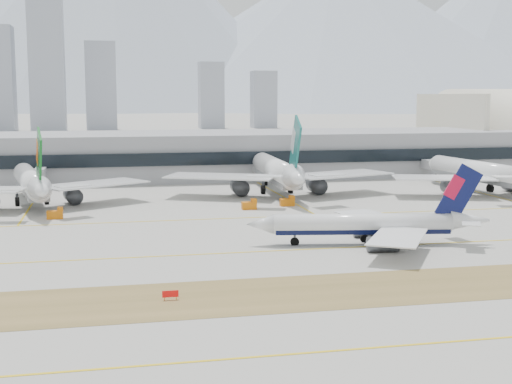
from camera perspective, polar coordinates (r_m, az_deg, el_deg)
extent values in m
plane|color=gray|center=(130.85, -1.22, -4.38)|extent=(3000.00, 3000.00, 0.00)
cube|color=brown|center=(100.51, 2.25, -8.11)|extent=(360.00, 18.00, 0.06)
cube|color=yellow|center=(126.05, -0.79, -4.83)|extent=(360.00, 0.45, 0.04)
cube|color=yellow|center=(79.51, 6.45, -12.49)|extent=(360.00, 0.45, 0.04)
cube|color=yellow|center=(159.87, -3.25, -2.15)|extent=(360.00, 0.45, 0.04)
cylinder|color=white|center=(133.20, 8.50, -2.51)|extent=(33.11, 9.08, 3.60)
cube|color=black|center=(133.37, 8.50, -2.93)|extent=(32.37, 8.43, 1.62)
cone|color=white|center=(130.94, 0.30, -2.60)|extent=(5.57, 4.40, 3.60)
cone|color=white|center=(138.35, 16.74, -2.18)|extent=(7.83, 4.78, 3.60)
cube|color=white|center=(143.77, 9.41, -1.99)|extent=(11.76, 19.10, 0.22)
cube|color=white|center=(142.24, 15.60, -1.76)|extent=(3.90, 5.46, 0.14)
cylinder|color=#3F4247|center=(140.54, 8.93, -3.03)|extent=(5.87, 3.59, 2.70)
cube|color=#3F4247|center=(140.34, 8.94, -2.59)|extent=(2.30, 0.65, 1.26)
cube|color=white|center=(124.60, 11.29, -3.54)|extent=(16.26, 19.40, 0.22)
cube|color=white|center=(133.50, 16.84, -2.42)|extent=(5.18, 5.96, 0.14)
cylinder|color=#3F4247|center=(127.76, 10.10, -4.13)|extent=(5.87, 3.59, 2.70)
cube|color=#3F4247|center=(127.54, 10.12, -3.66)|extent=(2.30, 0.65, 1.26)
cube|color=#0B1045|center=(136.86, 15.91, -0.12)|extent=(8.83, 1.81, 11.29)
cube|color=red|center=(136.42, 15.57, 0.38)|extent=(4.03, 1.06, 4.84)
cylinder|color=#3F4247|center=(131.95, 3.12, -3.81)|extent=(0.43, 0.43, 2.16)
cylinder|color=black|center=(132.04, 3.12, -4.00)|extent=(1.71, 0.89, 1.62)
cylinder|color=#3F4247|center=(131.66, 9.06, -3.92)|extent=(0.43, 0.43, 2.16)
cylinder|color=black|center=(131.75, 9.06, -4.11)|extent=(1.71, 0.89, 1.62)
cylinder|color=#3F4247|center=(136.16, 8.67, -3.52)|extent=(0.43, 0.43, 2.16)
cylinder|color=black|center=(136.25, 8.67, -3.71)|extent=(1.71, 0.89, 1.62)
cylinder|color=white|center=(188.96, -17.57, 0.86)|extent=(13.02, 41.75, 5.48)
cube|color=slate|center=(189.14, -17.55, 0.41)|extent=(12.06, 40.78, 2.47)
cone|color=white|center=(212.64, -18.16, 1.57)|extent=(6.56, 7.23, 5.48)
cone|color=white|center=(163.84, -16.77, 0.13)|extent=(7.09, 10.06, 5.48)
cube|color=white|center=(184.95, -12.82, 0.63)|extent=(28.67, 24.34, 0.33)
cube|color=white|center=(166.35, -14.40, 0.47)|extent=(8.67, 7.21, 0.22)
cylinder|color=#3F4247|center=(187.26, -14.42, -0.26)|extent=(5.31, 7.55, 4.11)
cube|color=#3F4247|center=(187.05, -14.44, 0.24)|extent=(0.93, 2.90, 1.92)
cube|color=white|center=(164.94, -19.30, 0.22)|extent=(8.13, 4.98, 0.22)
cube|color=#0C591B|center=(166.00, -16.96, 2.48)|extent=(2.60, 11.36, 14.70)
cube|color=#DE520D|center=(167.01, -17.02, 3.06)|extent=(1.54, 5.19, 6.29)
cylinder|color=#3F4247|center=(205.07, -17.93, 0.13)|extent=(0.66, 0.66, 3.29)
cylinder|color=black|center=(205.16, -17.92, -0.06)|extent=(1.40, 2.60, 2.47)
cylinder|color=#3F4247|center=(188.10, -18.57, -0.56)|extent=(0.66, 0.66, 3.29)
cylinder|color=black|center=(188.19, -18.56, -0.76)|extent=(1.40, 2.60, 2.47)
cylinder|color=#3F4247|center=(188.72, -16.41, -0.44)|extent=(0.66, 0.66, 3.29)
cylinder|color=black|center=(188.81, -16.40, -0.65)|extent=(1.40, 2.60, 2.47)
cylinder|color=white|center=(201.59, 1.61, 1.81)|extent=(8.22, 46.06, 6.06)
cube|color=slate|center=(201.77, 1.61, 1.34)|extent=(7.27, 45.11, 2.73)
cone|color=white|center=(227.45, 0.34, 2.49)|extent=(6.39, 7.28, 6.06)
cone|color=white|center=(174.26, 3.37, 1.12)|extent=(6.54, 10.46, 6.06)
cube|color=white|center=(198.98, 6.61, 1.42)|extent=(31.87, 22.20, 0.36)
cube|color=white|center=(177.94, 5.71, 1.38)|extent=(9.36, 6.54, 0.24)
cylinder|color=#3F4247|center=(200.86, 4.87, 0.55)|extent=(4.90, 7.84, 4.55)
cube|color=#3F4247|center=(200.64, 4.87, 1.06)|extent=(0.60, 3.20, 2.12)
cube|color=white|center=(192.59, -2.79, 1.26)|extent=(32.01, 24.28, 0.36)
cube|color=white|center=(174.52, 0.70, 1.29)|extent=(9.51, 7.17, 0.24)
cylinder|color=#3F4247|center=(196.66, -1.31, 0.42)|extent=(4.90, 7.84, 4.55)
cube|color=#3F4247|center=(196.44, -1.31, 0.95)|extent=(0.60, 3.20, 2.12)
cube|color=#155F5B|center=(176.68, 3.16, 3.56)|extent=(1.14, 12.69, 16.26)
cube|color=#A7AEB1|center=(177.80, 3.07, 4.16)|extent=(0.94, 5.74, 6.96)
cylinder|color=#3F4247|center=(219.14, 0.74, 1.02)|extent=(0.73, 0.73, 3.64)
cylinder|color=black|center=(219.23, 0.74, 0.82)|extent=(1.19, 2.77, 2.73)
cylinder|color=#3F4247|center=(200.20, 0.57, 0.38)|extent=(0.73, 0.73, 3.64)
cylinder|color=black|center=(200.29, 0.57, 0.16)|extent=(1.19, 2.77, 2.73)
cylinder|color=#3F4247|center=(201.70, 2.77, 0.42)|extent=(0.73, 0.73, 3.64)
cylinder|color=black|center=(201.79, 2.77, 0.21)|extent=(1.19, 2.77, 2.73)
cylinder|color=white|center=(213.30, 17.30, 1.64)|extent=(9.30, 42.37, 5.56)
cube|color=slate|center=(213.45, 17.29, 1.24)|extent=(8.39, 41.46, 2.50)
cone|color=white|center=(233.56, 13.95, 2.27)|extent=(6.11, 6.89, 5.56)
cube|color=white|center=(200.05, 14.74, 1.12)|extent=(29.10, 19.46, 0.33)
cube|color=white|center=(189.65, 19.60, 1.16)|extent=(8.50, 5.72, 0.22)
cylinder|color=#3F4247|center=(205.40, 15.49, 0.40)|extent=(4.78, 7.35, 4.17)
cube|color=#3F4247|center=(205.20, 15.51, 0.86)|extent=(0.68, 2.95, 1.95)
cylinder|color=#3F4247|center=(227.03, 14.98, 0.95)|extent=(0.67, 0.67, 3.34)
cylinder|color=black|center=(227.11, 14.98, 0.78)|extent=(1.19, 2.58, 2.50)
cylinder|color=#3F4247|center=(210.81, 16.62, 0.38)|extent=(0.67, 0.67, 3.34)
cylinder|color=black|center=(210.89, 16.62, 0.20)|extent=(1.19, 2.58, 2.50)
cylinder|color=#3F4247|center=(214.90, 18.23, 0.45)|extent=(0.67, 0.67, 3.34)
cylinder|color=black|center=(214.98, 18.22, 0.27)|extent=(1.19, 2.58, 2.50)
cube|color=gray|center=(242.67, -6.36, 2.97)|extent=(280.00, 42.00, 15.00)
cube|color=black|center=(221.33, -5.80, 2.64)|extent=(280.00, 1.20, 4.00)
cube|color=silver|center=(293.40, 15.18, 4.86)|extent=(2.00, 57.00, 27.90)
cube|color=red|center=(97.69, -6.87, -8.09)|extent=(2.20, 0.15, 0.90)
cylinder|color=orange|center=(97.81, -7.34, -8.48)|extent=(0.10, 0.10, 0.50)
cylinder|color=orange|center=(97.94, -6.39, -8.44)|extent=(0.10, 0.10, 0.50)
cube|color=orange|center=(166.01, -15.79, -1.76)|extent=(3.50, 2.00, 1.80)
cube|color=orange|center=(165.75, -15.39, -1.34)|extent=(1.20, 1.80, 1.00)
cylinder|color=black|center=(165.40, -16.21, -2.01)|extent=(0.70, 0.30, 0.70)
cylinder|color=black|center=(166.98, -16.18, -1.92)|extent=(0.70, 0.30, 0.70)
cylinder|color=black|center=(165.24, -15.38, -1.99)|extent=(0.70, 0.30, 0.70)
cylinder|color=black|center=(166.81, -15.35, -1.89)|extent=(0.70, 0.30, 0.70)
cube|color=orange|center=(178.40, 2.50, -0.83)|extent=(3.50, 2.00, 1.80)
cube|color=orange|center=(178.53, 2.88, -0.44)|extent=(1.20, 1.80, 1.00)
cylinder|color=black|center=(177.42, 2.19, -1.06)|extent=(0.70, 0.30, 0.70)
cylinder|color=black|center=(178.95, 2.07, -0.98)|extent=(0.70, 0.30, 0.70)
cylinder|color=black|center=(178.02, 2.94, -1.03)|extent=(0.70, 0.30, 0.70)
cylinder|color=black|center=(179.55, 2.81, -0.96)|extent=(0.70, 0.30, 0.70)
cube|color=orange|center=(172.93, -0.56, -1.10)|extent=(3.50, 2.00, 1.80)
cube|color=orange|center=(172.99, -0.17, -0.69)|extent=(1.20, 1.80, 1.00)
cylinder|color=black|center=(172.01, -0.90, -1.33)|extent=(0.70, 0.30, 0.70)
cylinder|color=black|center=(173.56, -1.00, -1.25)|extent=(0.70, 0.30, 0.70)
cylinder|color=black|center=(172.49, -0.12, -1.31)|extent=(0.70, 0.30, 0.70)
cylinder|color=black|center=(174.03, -0.23, -1.22)|extent=(0.70, 0.30, 0.70)
cube|color=#9298A7|center=(577.77, -16.39, 10.16)|extent=(26.00, 23.40, 110.00)
cube|color=#9298A7|center=(590.70, -12.30, 8.29)|extent=(24.00, 21.60, 70.00)
cube|color=#9298A7|center=(602.27, -3.61, 7.72)|extent=(20.00, 18.00, 55.00)
cube|color=#9298A7|center=(610.56, 0.61, 7.41)|extent=(20.00, 18.00, 48.00)
cone|color=#9EA8B7|center=(1536.90, -11.46, 14.46)|extent=(900.00, 900.00, 470.00)
cone|color=#9EA8B7|center=(1602.55, 6.45, 12.34)|extent=(1120.00, 1120.00, 350.00)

